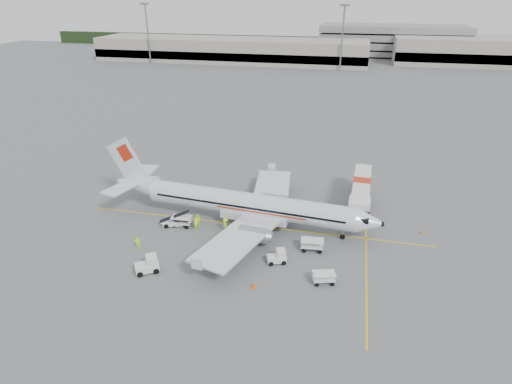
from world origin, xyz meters
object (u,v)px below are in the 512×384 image
jet_bridge (361,194)px  belt_loader (176,217)px  tug_fore (277,256)px  tug_mid (236,245)px  tug_aft (147,264)px  aircraft (249,190)px

jet_bridge → belt_loader: 24.75m
tug_fore → tug_mid: 5.02m
tug_mid → belt_loader: bearing=178.9°
jet_bridge → tug_aft: size_ratio=6.36×
belt_loader → tug_fore: bearing=-38.1°
belt_loader → tug_aft: size_ratio=1.83×
aircraft → belt_loader: aircraft is taller
belt_loader → tug_mid: 9.84m
aircraft → belt_loader: size_ratio=7.79×
belt_loader → tug_fore: belt_loader is taller
aircraft → tug_aft: (-8.11, -12.29, -3.85)m
aircraft → belt_loader: bearing=-160.1°
belt_loader → tug_mid: bearing=-42.5°
jet_bridge → belt_loader: bearing=-153.2°
tug_mid → tug_aft: size_ratio=0.96×
belt_loader → tug_mid: (8.90, -4.17, -0.31)m
jet_bridge → tug_fore: 17.80m
jet_bridge → tug_fore: bearing=-117.0°
belt_loader → tug_aft: belt_loader is taller
aircraft → tug_fore: 9.86m
aircraft → tug_aft: size_ratio=14.27×
jet_bridge → tug_mid: (-13.60, -14.46, -1.14)m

